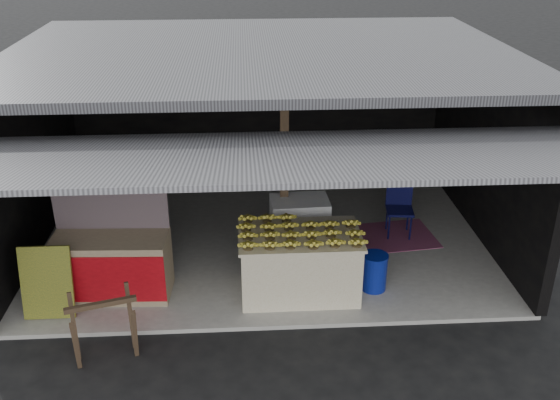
{
  "coord_description": "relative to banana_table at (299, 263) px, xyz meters",
  "views": [
    {
      "loc": [
        -0.27,
        -6.41,
        4.83
      ],
      "look_at": [
        0.22,
        1.51,
        1.1
      ],
      "focal_mm": 40.0,
      "sensor_mm": 36.0,
      "label": 1
    }
  ],
  "objects": [
    {
      "name": "picture_frames",
      "position": [
        -0.6,
        4.13,
        1.42
      ],
      "size": [
        1.62,
        0.04,
        0.46
      ],
      "color": "black",
      "rests_on": "shophouse"
    },
    {
      "name": "sawhorse",
      "position": [
        -2.37,
        -1.19,
        -0.01
      ],
      "size": [
        0.86,
        0.86,
        0.79
      ],
      "rotation": [
        0.0,
        0.0,
        0.28
      ],
      "color": "#443222",
      "rests_on": "ground"
    },
    {
      "name": "neighbor_stall",
      "position": [
        -2.51,
        0.12,
        0.03
      ],
      "size": [
        1.55,
        0.76,
        1.57
      ],
      "rotation": [
        0.0,
        0.0,
        -0.05
      ],
      "color": "#998466",
      "rests_on": "concrete_slab"
    },
    {
      "name": "white_crate",
      "position": [
        0.09,
        0.96,
        0.02
      ],
      "size": [
        0.87,
        0.61,
        0.93
      ],
      "rotation": [
        0.0,
        0.0,
        0.05
      ],
      "color": "white",
      "rests_on": "concrete_slab"
    },
    {
      "name": "green_signboard",
      "position": [
        -3.24,
        -0.34,
        0.04
      ],
      "size": [
        0.64,
        0.24,
        0.95
      ],
      "primitive_type": "cube",
      "rotation": [
        -0.2,
        0.0,
        0.0
      ],
      "color": "black",
      "rests_on": "concrete_slab"
    },
    {
      "name": "banana_pile",
      "position": [
        0.0,
        0.0,
        0.53
      ],
      "size": [
        1.49,
        0.9,
        0.18
      ],
      "primitive_type": null,
      "rotation": [
        0.0,
        0.0,
        0.0
      ],
      "color": "yellow",
      "rests_on": "banana_table"
    },
    {
      "name": "plastic_chair",
      "position": [
        1.74,
        1.62,
        0.07
      ],
      "size": [
        0.46,
        0.46,
        0.88
      ],
      "rotation": [
        0.0,
        0.0,
        -0.12
      ],
      "color": "#0A0B3A",
      "rests_on": "concrete_slab"
    },
    {
      "name": "concrete_slab",
      "position": [
        -0.43,
        1.73,
        -0.48
      ],
      "size": [
        7.0,
        5.0,
        0.06
      ],
      "primitive_type": "cube",
      "color": "gray",
      "rests_on": "ground"
    },
    {
      "name": "banana_table",
      "position": [
        0.0,
        0.0,
        0.0
      ],
      "size": [
        1.61,
        0.99,
        0.89
      ],
      "rotation": [
        0.0,
        0.0,
        0.0
      ],
      "color": "white",
      "rests_on": "concrete_slab"
    },
    {
      "name": "water_barrel",
      "position": [
        1.03,
        0.01,
        -0.2
      ],
      "size": [
        0.34,
        0.34,
        0.5
      ],
      "primitive_type": "cylinder",
      "color": "navy",
      "rests_on": "concrete_slab"
    },
    {
      "name": "ground",
      "position": [
        -0.43,
        -0.77,
        -0.51
      ],
      "size": [
        80.0,
        80.0,
        0.0
      ],
      "primitive_type": "plane",
      "color": "black",
      "rests_on": "ground"
    },
    {
      "name": "shophouse",
      "position": [
        -0.43,
        2.05,
        1.59
      ],
      "size": [
        7.4,
        7.29,
        3.02
      ],
      "color": "black",
      "rests_on": "ground"
    },
    {
      "name": "magenta_rug",
      "position": [
        1.54,
        1.47,
        -0.44
      ],
      "size": [
        1.61,
        1.17,
        0.01
      ],
      "primitive_type": "cube",
      "rotation": [
        0.0,
        0.0,
        0.12
      ],
      "color": "maroon",
      "rests_on": "concrete_slab"
    }
  ]
}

